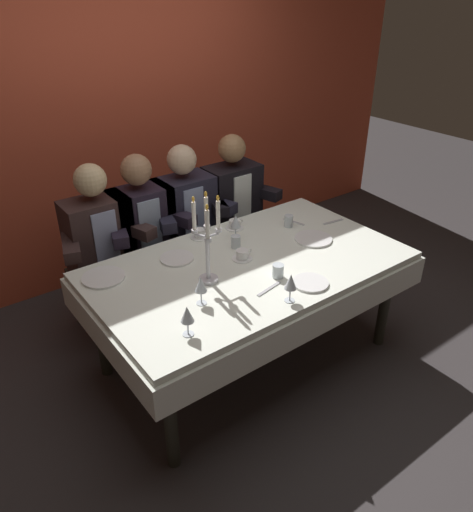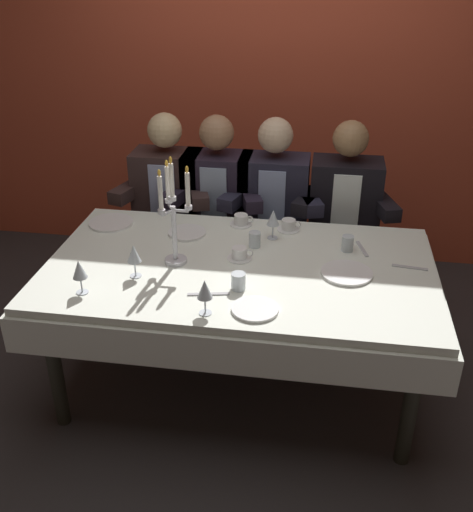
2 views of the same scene
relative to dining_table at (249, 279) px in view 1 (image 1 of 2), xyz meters
name	(u,v)px [view 1 (image 1 of 2)]	position (x,y,z in m)	size (l,w,h in m)	color
ground_plane	(248,356)	(0.00, 0.00, -0.62)	(12.00, 12.00, 0.00)	#373233
back_wall	(119,109)	(0.00, 1.66, 0.73)	(6.00, 0.12, 2.70)	#C64A2F
dining_table	(249,279)	(0.00, 0.00, 0.00)	(1.94, 1.14, 0.74)	white
candelabra	(207,244)	(-0.31, -0.03, 0.36)	(0.15, 0.17, 0.54)	silver
dinner_plate_0	(177,258)	(-0.33, 0.30, 0.13)	(0.21, 0.21, 0.01)	white
dinner_plate_1	(103,277)	(-0.78, 0.36, 0.13)	(0.25, 0.25, 0.01)	white
dinner_plate_2	(310,283)	(0.13, -0.39, 0.13)	(0.21, 0.21, 0.01)	white
dinner_plate_3	(313,239)	(0.52, -0.02, 0.13)	(0.25, 0.25, 0.01)	white
wine_glass_0	(236,222)	(0.13, 0.31, 0.24)	(0.07, 0.07, 0.16)	silver
wine_glass_1	(201,285)	(-0.47, -0.19, 0.23)	(0.07, 0.07, 0.16)	silver
wine_glass_2	(291,283)	(-0.08, -0.45, 0.23)	(0.07, 0.07, 0.16)	silver
wine_glass_3	(187,315)	(-0.66, -0.37, 0.23)	(0.07, 0.07, 0.16)	silver
water_tumbler_0	(236,242)	(0.05, 0.20, 0.16)	(0.06, 0.06, 0.08)	silver
water_tumbler_1	(278,271)	(0.03, -0.23, 0.16)	(0.07, 0.07, 0.08)	silver
water_tumbler_2	(289,221)	(0.52, 0.23, 0.16)	(0.06, 0.06, 0.08)	silver
coffee_cup_0	(235,225)	(0.21, 0.43, 0.15)	(0.13, 0.12, 0.06)	white
coffee_cup_1	(200,234)	(-0.06, 0.46, 0.15)	(0.13, 0.12, 0.06)	white
coffee_cup_2	(242,255)	(-0.01, 0.06, 0.15)	(0.13, 0.12, 0.06)	white
spoon_0	(294,222)	(0.60, 0.26, 0.12)	(0.17, 0.02, 0.01)	#B7B7BC
knife_1	(269,289)	(-0.10, -0.30, 0.12)	(0.19, 0.02, 0.01)	#B7B7BC
fork_2	(333,222)	(0.82, 0.09, 0.12)	(0.17, 0.02, 0.01)	#B7B7BC
seated_diner_0	(98,236)	(-0.59, 0.89, 0.11)	(0.63, 0.48, 1.24)	#28271F
seated_diner_1	(141,224)	(-0.27, 0.89, 0.11)	(0.63, 0.48, 1.24)	#28271F
seated_diner_2	(184,212)	(0.08, 0.89, 0.11)	(0.63, 0.48, 1.24)	#28271F
seated_diner_3	(232,198)	(0.52, 0.89, 0.11)	(0.63, 0.48, 1.24)	#28271F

